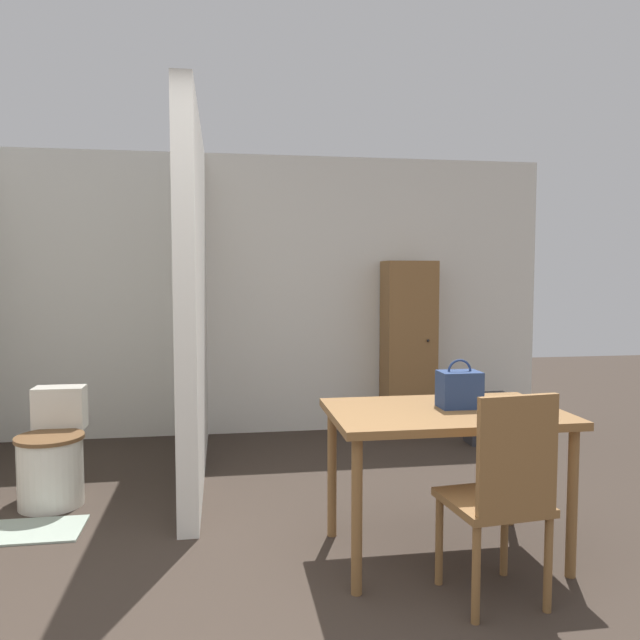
{
  "coord_description": "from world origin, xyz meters",
  "views": [
    {
      "loc": [
        -0.27,
        -2.02,
        1.44
      ],
      "look_at": [
        0.29,
        1.5,
        1.18
      ],
      "focal_mm": 35.0,
      "sensor_mm": 36.0,
      "label": 1
    }
  ],
  "objects_px": {
    "wooden_chair": "(502,492)",
    "dining_table": "(444,426)",
    "space_heater": "(488,418)",
    "toilet": "(52,458)",
    "handbag": "(459,389)",
    "wooden_cabinet": "(408,347)"
  },
  "relations": [
    {
      "from": "wooden_chair",
      "to": "handbag",
      "type": "height_order",
      "value": "handbag"
    },
    {
      "from": "dining_table",
      "to": "toilet",
      "type": "relative_size",
      "value": 1.66
    },
    {
      "from": "toilet",
      "to": "wooden_cabinet",
      "type": "height_order",
      "value": "wooden_cabinet"
    },
    {
      "from": "dining_table",
      "to": "space_heater",
      "type": "xyz_separation_m",
      "value": [
        1.12,
        1.98,
        -0.46
      ]
    },
    {
      "from": "wooden_chair",
      "to": "dining_table",
      "type": "bearing_deg",
      "value": 91.89
    },
    {
      "from": "toilet",
      "to": "handbag",
      "type": "height_order",
      "value": "handbag"
    },
    {
      "from": "toilet",
      "to": "handbag",
      "type": "distance_m",
      "value": 2.56
    },
    {
      "from": "dining_table",
      "to": "wooden_cabinet",
      "type": "xyz_separation_m",
      "value": [
        0.56,
        2.45,
        0.11
      ]
    },
    {
      "from": "toilet",
      "to": "space_heater",
      "type": "height_order",
      "value": "toilet"
    },
    {
      "from": "dining_table",
      "to": "handbag",
      "type": "xyz_separation_m",
      "value": [
        0.09,
        0.04,
        0.18
      ]
    },
    {
      "from": "wooden_cabinet",
      "to": "space_heater",
      "type": "height_order",
      "value": "wooden_cabinet"
    },
    {
      "from": "dining_table",
      "to": "toilet",
      "type": "height_order",
      "value": "dining_table"
    },
    {
      "from": "dining_table",
      "to": "wooden_chair",
      "type": "relative_size",
      "value": 1.23
    },
    {
      "from": "dining_table",
      "to": "toilet",
      "type": "bearing_deg",
      "value": 153.43
    },
    {
      "from": "wooden_chair",
      "to": "space_heater",
      "type": "height_order",
      "value": "wooden_chair"
    },
    {
      "from": "wooden_chair",
      "to": "toilet",
      "type": "relative_size",
      "value": 1.35
    },
    {
      "from": "toilet",
      "to": "handbag",
      "type": "bearing_deg",
      "value": -24.92
    },
    {
      "from": "handbag",
      "to": "space_heater",
      "type": "xyz_separation_m",
      "value": [
        1.03,
        1.94,
        -0.64
      ]
    },
    {
      "from": "wooden_chair",
      "to": "wooden_cabinet",
      "type": "xyz_separation_m",
      "value": [
        0.49,
        2.96,
        0.27
      ]
    },
    {
      "from": "wooden_chair",
      "to": "space_heater",
      "type": "distance_m",
      "value": 2.72
    },
    {
      "from": "toilet",
      "to": "wooden_cabinet",
      "type": "relative_size",
      "value": 0.45
    },
    {
      "from": "dining_table",
      "to": "space_heater",
      "type": "height_order",
      "value": "dining_table"
    }
  ]
}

